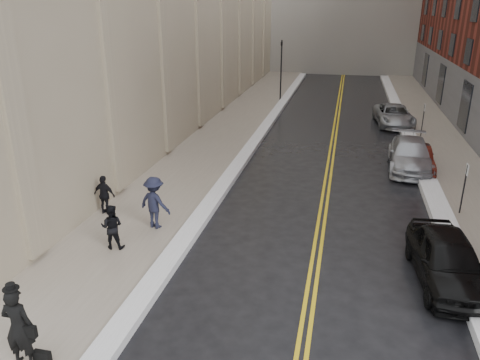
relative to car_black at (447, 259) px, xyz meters
The scene contains 18 objects.
ground 7.09m from the car_black, 156.56° to the right, with size 160.00×160.00×0.00m, color black.
sidewalk_left 17.17m from the car_black, 129.72° to the left, with size 4.00×64.00×0.15m, color gray.
sidewalk_right 13.46m from the car_black, 79.12° to the left, with size 3.00×64.00×0.15m, color gray.
lane_stripe_a 13.84m from the car_black, 107.19° to the left, with size 0.12×64.00×0.01m, color gold.
lane_stripe_b 13.77m from the car_black, 106.23° to the left, with size 0.12×64.00×0.01m, color gold.
snow_ridge_left 15.80m from the car_black, 123.28° to the left, with size 0.70×60.80×0.26m, color white.
snow_ridge_right 13.23m from the car_black, 87.02° to the left, with size 0.85×60.80×0.30m, color white.
traffic_signal 28.76m from the car_black, 108.43° to the left, with size 0.18×0.15×5.20m.
parking_sign_near 5.42m from the car_black, 74.54° to the left, with size 0.06×0.35×2.23m.
parking_sign_far 17.27m from the car_black, 85.22° to the left, with size 0.06×0.35×2.23m.
car_black is the anchor object (origin of this frame).
car_maroon 10.66m from the car_black, 88.19° to the left, with size 1.36×3.90×1.29m, color #47130C.
car_silver_near 10.89m from the car_black, 89.61° to the left, with size 2.11×5.20×1.51m, color #A4A6AC.
car_silver_far 20.48m from the car_black, 90.07° to the left, with size 2.35×5.10×1.42m, color #979A9F.
pedestrian_main 11.96m from the car_black, 149.20° to the right, with size 0.74×0.49×2.04m, color black.
pedestrian_a 10.86m from the car_black, behind, with size 0.77×0.60×1.59m, color black.
pedestrian_b 10.12m from the car_black, behind, with size 1.29×0.74×2.00m, color black.
pedestrian_c 12.62m from the car_black, behind, with size 0.94×0.39×1.60m, color black.
Camera 1 is at (3.07, -10.75, 8.07)m, focal length 35.00 mm.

